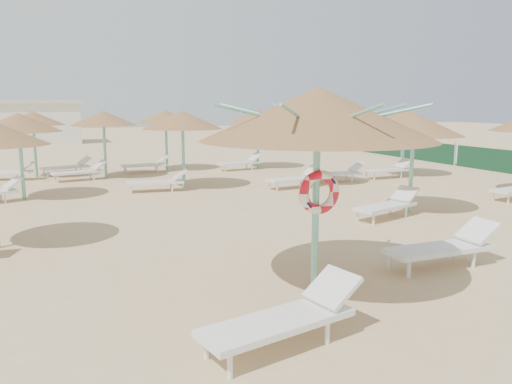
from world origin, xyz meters
name	(u,v)px	position (x,y,z in m)	size (l,w,h in m)	color
ground	(333,288)	(0.00, 0.00, 0.00)	(120.00, 120.00, 0.00)	tan
main_palapa	(318,115)	(-0.34, 0.01, 2.77)	(3.55, 3.55, 3.18)	#6DBDAC
lounger_main_a	(287,317)	(-1.52, -1.45, 0.37)	(2.22, 1.08, 0.77)	white
lounger_main_b	(445,246)	(2.46, 0.21, 0.38)	(2.18, 0.67, 0.79)	white
palapa_field	(244,122)	(2.37, 10.25, 2.31)	(19.90, 13.96, 2.72)	#6DBDAC
service_hut	(23,122)	(-6.00, 35.00, 1.64)	(8.40, 4.40, 3.25)	silver
windbreak_fence	(490,160)	(14.00, 9.96, 0.50)	(0.08, 19.84, 1.10)	#1A4F2E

